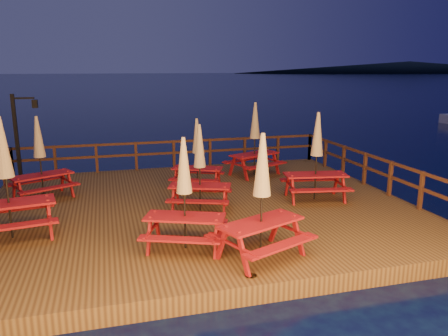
% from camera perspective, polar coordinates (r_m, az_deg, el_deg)
% --- Properties ---
extents(ground, '(500.00, 500.00, 0.00)m').
position_cam_1_polar(ground, '(12.91, -3.11, -6.44)').
color(ground, black).
rests_on(ground, ground).
extents(deck, '(12.00, 10.00, 0.40)m').
position_cam_1_polar(deck, '(12.84, -3.12, -5.60)').
color(deck, '#442D15').
rests_on(deck, ground).
extents(deck_piles, '(11.44, 9.44, 1.40)m').
position_cam_1_polar(deck_piles, '(13.01, -3.09, -7.69)').
color(deck_piles, '#391F12').
rests_on(deck_piles, ground).
extents(railing, '(11.80, 9.75, 1.10)m').
position_cam_1_polar(railing, '(14.26, -4.68, 0.31)').
color(railing, '#391F12').
rests_on(railing, deck).
extents(lamp_post, '(0.85, 0.18, 3.00)m').
position_cam_1_polar(lamp_post, '(16.83, -25.03, 4.66)').
color(lamp_post, black).
rests_on(lamp_post, deck).
extents(headland_right, '(230.40, 86.40, 7.00)m').
position_cam_1_polar(headland_right, '(306.07, 23.03, 12.05)').
color(headland_right, black).
rests_on(headland_right, ground).
extents(picnic_table_0, '(2.21, 2.07, 2.51)m').
position_cam_1_polar(picnic_table_0, '(14.11, -22.92, 1.39)').
color(picnic_table_0, maroon).
rests_on(picnic_table_0, deck).
extents(picnic_table_1, '(2.31, 2.14, 2.66)m').
position_cam_1_polar(picnic_table_1, '(15.94, 4.04, 3.96)').
color(picnic_table_1, maroon).
rests_on(picnic_table_1, deck).
extents(picnic_table_2, '(2.24, 1.95, 2.85)m').
position_cam_1_polar(picnic_table_2, '(11.10, -26.64, -1.00)').
color(picnic_table_2, maroon).
rests_on(picnic_table_2, deck).
extents(picnic_table_3, '(2.29, 2.11, 2.64)m').
position_cam_1_polar(picnic_table_3, '(8.96, 4.95, -3.48)').
color(picnic_table_3, maroon).
rests_on(picnic_table_3, deck).
extents(picnic_table_4, '(2.07, 1.80, 2.63)m').
position_cam_1_polar(picnic_table_4, '(13.18, 11.99, 1.68)').
color(picnic_table_4, maroon).
rests_on(picnic_table_4, deck).
extents(picnic_table_5, '(2.06, 1.88, 2.41)m').
position_cam_1_polar(picnic_table_5, '(11.96, -3.19, 0.21)').
color(picnic_table_5, maroon).
rests_on(picnic_table_5, deck).
extents(picnic_table_6, '(2.01, 1.86, 2.30)m').
position_cam_1_polar(picnic_table_6, '(14.20, -3.54, 2.05)').
color(picnic_table_6, maroon).
rests_on(picnic_table_6, deck).
extents(picnic_table_7, '(2.14, 1.97, 2.48)m').
position_cam_1_polar(picnic_table_7, '(9.44, -5.20, -3.15)').
color(picnic_table_7, maroon).
rests_on(picnic_table_7, deck).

